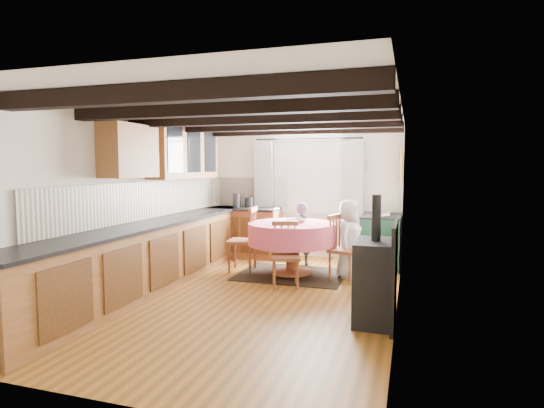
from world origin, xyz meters
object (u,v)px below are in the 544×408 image
(chair_right, at_px, (345,248))
(child_far, at_px, (302,233))
(aga_range, at_px, (381,240))
(cast_iron_stove, at_px, (375,259))
(dining_table, at_px, (292,249))
(chair_left, at_px, (242,239))
(chair_near, at_px, (285,255))
(child_right, at_px, (349,239))
(cup, at_px, (298,220))

(chair_right, distance_m, child_far, 1.23)
(aga_range, bearing_deg, child_far, -169.96)
(child_far, bearing_deg, cast_iron_stove, 130.11)
(dining_table, xyz_separation_m, child_far, (-0.03, 0.77, 0.13))
(chair_left, distance_m, aga_range, 2.35)
(chair_near, distance_m, child_right, 1.12)
(dining_table, height_order, chair_near, chair_near)
(chair_right, xyz_separation_m, aga_range, (0.45, 1.10, -0.04))
(aga_range, relative_size, cup, 9.82)
(chair_near, xyz_separation_m, child_right, (0.78, 0.80, 0.14))
(chair_right, relative_size, cup, 9.89)
(child_far, xyz_separation_m, cup, (0.12, -0.73, 0.32))
(dining_table, xyz_separation_m, cup, (0.09, 0.04, 0.46))
(child_far, bearing_deg, aga_range, -159.52)
(chair_left, xyz_separation_m, cup, (0.92, 0.02, 0.34))
(child_right, bearing_deg, aga_range, -16.69)
(aga_range, relative_size, cast_iron_stove, 0.70)
(chair_near, bearing_deg, cup, 71.78)
(chair_right, distance_m, aga_range, 1.19)
(chair_left, relative_size, chair_right, 1.07)
(chair_near, bearing_deg, chair_right, 20.25)
(child_far, bearing_deg, cup, 109.48)
(dining_table, xyz_separation_m, cast_iron_stove, (1.41, -1.74, 0.29))
(aga_range, xyz_separation_m, child_right, (-0.42, -0.91, 0.15))
(aga_range, xyz_separation_m, cup, (-1.21, -0.96, 0.41))
(child_right, height_order, cup, child_right)
(dining_table, relative_size, cup, 13.62)
(child_right, bearing_deg, cast_iron_stove, -155.62)
(aga_range, bearing_deg, chair_left, -155.11)
(chair_left, height_order, child_right, child_right)
(chair_left, bearing_deg, chair_near, 45.49)
(cup, bearing_deg, cast_iron_stove, -53.59)
(chair_near, xyz_separation_m, chair_left, (-0.93, 0.72, 0.06))
(dining_table, bearing_deg, child_right, 6.55)
(child_right, bearing_deg, chair_near, 144.26)
(dining_table, height_order, cup, cup)
(dining_table, distance_m, aga_range, 1.64)
(chair_right, distance_m, cup, 0.85)
(dining_table, bearing_deg, chair_left, 178.74)
(child_far, height_order, cup, child_far)
(chair_right, bearing_deg, chair_left, 104.13)
(chair_left, height_order, aga_range, chair_left)
(dining_table, relative_size, aga_range, 1.39)
(chair_left, distance_m, child_far, 1.10)
(dining_table, distance_m, chair_right, 0.86)
(cast_iron_stove, distance_m, child_far, 2.90)
(chair_left, bearing_deg, chair_right, 79.40)
(chair_right, distance_m, cast_iron_stove, 1.76)
(child_right, bearing_deg, chair_left, 101.04)
(chair_right, relative_size, aga_range, 1.01)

